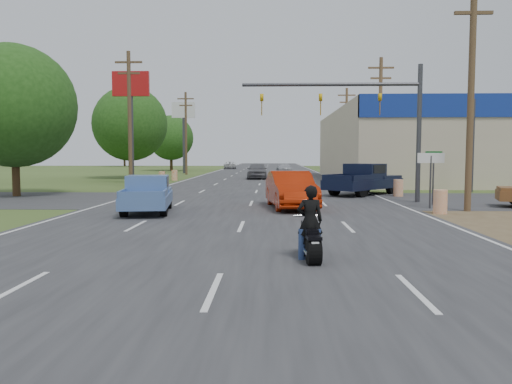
{
  "coord_description": "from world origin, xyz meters",
  "views": [
    {
      "loc": [
        1.06,
        -8.75,
        2.45
      ],
      "look_at": [
        0.55,
        6.56,
        1.3
      ],
      "focal_mm": 35.0,
      "sensor_mm": 36.0,
      "label": 1
    }
  ],
  "objects_px": {
    "distant_car_grey": "(257,171)",
    "distant_car_white": "(230,165)",
    "distant_car_silver": "(284,168)",
    "motorcycle": "(310,242)",
    "rider": "(310,225)",
    "navy_pickup": "(365,179)",
    "red_convertible": "(291,190)",
    "blue_pickup": "(148,194)"
  },
  "relations": [
    {
      "from": "blue_pickup",
      "to": "navy_pickup",
      "type": "height_order",
      "value": "navy_pickup"
    },
    {
      "from": "rider",
      "to": "blue_pickup",
      "type": "bearing_deg",
      "value": -61.71
    },
    {
      "from": "red_convertible",
      "to": "blue_pickup",
      "type": "bearing_deg",
      "value": -171.0
    },
    {
      "from": "motorcycle",
      "to": "distant_car_white",
      "type": "bearing_deg",
      "value": 91.4
    },
    {
      "from": "rider",
      "to": "navy_pickup",
      "type": "distance_m",
      "value": 19.65
    },
    {
      "from": "distant_car_silver",
      "to": "distant_car_grey",
      "type": "bearing_deg",
      "value": -106.44
    },
    {
      "from": "motorcycle",
      "to": "rider",
      "type": "bearing_deg",
      "value": 90.0
    },
    {
      "from": "red_convertible",
      "to": "blue_pickup",
      "type": "distance_m",
      "value": 6.38
    },
    {
      "from": "blue_pickup",
      "to": "rider",
      "type": "bearing_deg",
      "value": -64.85
    },
    {
      "from": "red_convertible",
      "to": "rider",
      "type": "distance_m",
      "value": 11.2
    },
    {
      "from": "rider",
      "to": "distant_car_grey",
      "type": "distance_m",
      "value": 38.76
    },
    {
      "from": "navy_pickup",
      "to": "distant_car_silver",
      "type": "distance_m",
      "value": 37.25
    },
    {
      "from": "distant_car_silver",
      "to": "motorcycle",
      "type": "bearing_deg",
      "value": -96.97
    },
    {
      "from": "motorcycle",
      "to": "distant_car_white",
      "type": "height_order",
      "value": "distant_car_white"
    },
    {
      "from": "distant_car_white",
      "to": "red_convertible",
      "type": "bearing_deg",
      "value": 91.86
    },
    {
      "from": "rider",
      "to": "blue_pickup",
      "type": "distance_m",
      "value": 11.22
    },
    {
      "from": "red_convertible",
      "to": "distant_car_grey",
      "type": "height_order",
      "value": "red_convertible"
    },
    {
      "from": "navy_pickup",
      "to": "distant_car_silver",
      "type": "relative_size",
      "value": 1.33
    },
    {
      "from": "red_convertible",
      "to": "distant_car_white",
      "type": "distance_m",
      "value": 62.81
    },
    {
      "from": "motorcycle",
      "to": "distant_car_white",
      "type": "distance_m",
      "value": 73.97
    },
    {
      "from": "distant_car_grey",
      "to": "distant_car_white",
      "type": "bearing_deg",
      "value": 98.44
    },
    {
      "from": "motorcycle",
      "to": "rider",
      "type": "height_order",
      "value": "rider"
    },
    {
      "from": "motorcycle",
      "to": "blue_pickup",
      "type": "bearing_deg",
      "value": 118.2
    },
    {
      "from": "motorcycle",
      "to": "blue_pickup",
      "type": "xyz_separation_m",
      "value": [
        -6.15,
        9.43,
        0.36
      ]
    },
    {
      "from": "red_convertible",
      "to": "rider",
      "type": "xyz_separation_m",
      "value": [
        0.03,
        -11.2,
        -0.01
      ]
    },
    {
      "from": "distant_car_grey",
      "to": "distant_car_silver",
      "type": "height_order",
      "value": "distant_car_grey"
    },
    {
      "from": "blue_pickup",
      "to": "distant_car_white",
      "type": "xyz_separation_m",
      "value": [
        -2.02,
        64.09,
        -0.17
      ]
    },
    {
      "from": "motorcycle",
      "to": "distant_car_grey",
      "type": "distance_m",
      "value": 38.81
    },
    {
      "from": "motorcycle",
      "to": "distant_car_white",
      "type": "xyz_separation_m",
      "value": [
        -8.17,
        73.52,
        0.19
      ]
    },
    {
      "from": "distant_car_grey",
      "to": "distant_car_silver",
      "type": "distance_m",
      "value": 17.69
    },
    {
      "from": "distant_car_grey",
      "to": "distant_car_white",
      "type": "distance_m",
      "value": 35.26
    },
    {
      "from": "navy_pickup",
      "to": "distant_car_grey",
      "type": "distance_m",
      "value": 20.9
    },
    {
      "from": "distant_car_grey",
      "to": "distant_car_white",
      "type": "height_order",
      "value": "distant_car_grey"
    },
    {
      "from": "navy_pickup",
      "to": "distant_car_white",
      "type": "distance_m",
      "value": 55.93
    },
    {
      "from": "motorcycle",
      "to": "red_convertible",
      "type": "bearing_deg",
      "value": 85.23
    },
    {
      "from": "rider",
      "to": "navy_pickup",
      "type": "bearing_deg",
      "value": -108.96
    },
    {
      "from": "distant_car_silver",
      "to": "distant_car_white",
      "type": "height_order",
      "value": "distant_car_white"
    },
    {
      "from": "blue_pickup",
      "to": "distant_car_white",
      "type": "distance_m",
      "value": 64.12
    },
    {
      "from": "distant_car_grey",
      "to": "red_convertible",
      "type": "bearing_deg",
      "value": -85.93
    },
    {
      "from": "red_convertible",
      "to": "rider",
      "type": "height_order",
      "value": "red_convertible"
    },
    {
      "from": "rider",
      "to": "distant_car_white",
      "type": "relative_size",
      "value": 0.37
    },
    {
      "from": "motorcycle",
      "to": "distant_car_grey",
      "type": "height_order",
      "value": "distant_car_grey"
    }
  ]
}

